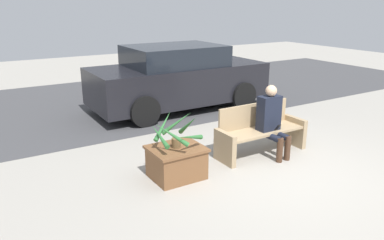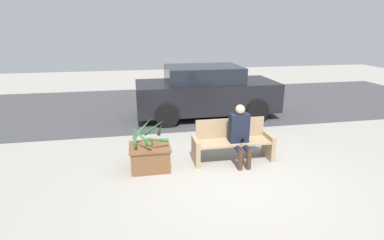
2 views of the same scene
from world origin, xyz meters
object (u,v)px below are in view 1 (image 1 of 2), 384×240
at_px(bench, 260,131).
at_px(parked_car, 178,78).
at_px(person_seated, 272,118).
at_px(planter_box, 176,161).
at_px(potted_plant, 175,132).

xyz_separation_m(bench, parked_car, (0.19, 3.29, 0.38)).
xyz_separation_m(person_seated, planter_box, (-1.84, 0.07, -0.41)).
bearing_deg(bench, potted_plant, -176.37).
distance_m(bench, person_seated, 0.33).
bearing_deg(potted_plant, person_seated, -1.92).
height_order(planter_box, potted_plant, potted_plant).
bearing_deg(person_seated, planter_box, 177.96).
bearing_deg(bench, planter_box, -176.44).
xyz_separation_m(planter_box, parked_car, (1.93, 3.40, 0.52)).
relative_size(person_seated, planter_box, 1.55).
distance_m(person_seated, parked_car, 3.47).
distance_m(bench, parked_car, 3.32).
xyz_separation_m(bench, person_seated, (0.10, -0.17, 0.27)).
relative_size(person_seated, potted_plant, 1.66).
height_order(person_seated, potted_plant, person_seated).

